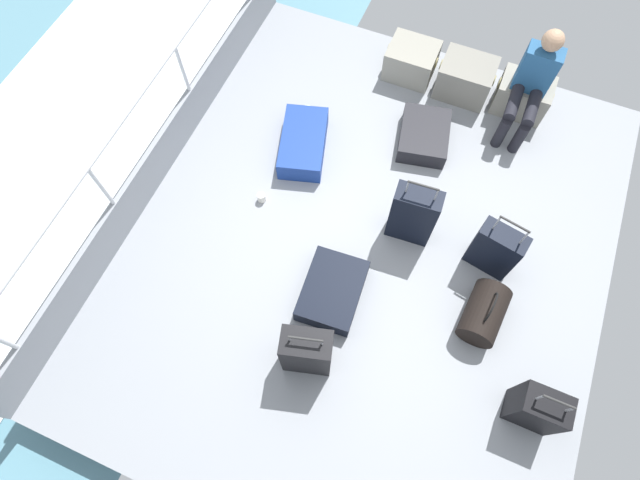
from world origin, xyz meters
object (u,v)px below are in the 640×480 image
Objects in this scene: cargo_crate_2 at (523,96)px; suitcase_5 at (537,409)px; suitcase_3 at (303,143)px; suitcase_6 at (424,136)px; paper_cup at (261,197)px; suitcase_1 at (495,249)px; suitcase_2 at (332,291)px; passenger_seated at (532,83)px; cargo_crate_0 at (411,61)px; suitcase_0 at (307,351)px; cargo_crate_1 at (465,78)px; suitcase_4 at (413,215)px; duffel_bag at (484,313)px.

suitcase_5 is at bearing -75.39° from cargo_crate_2.
suitcase_3 is 1.24m from suitcase_6.
suitcase_5 is 3.02m from paper_cup.
suitcase_2 is (-1.20, -0.84, -0.19)m from suitcase_1.
suitcase_2 is (-1.04, -2.56, -0.46)m from passenger_seated.
suitcase_1 reaches higher than suitcase_6.
suitcase_6 is at bearing 45.68° from paper_cup.
suitcase_3 reaches higher than paper_cup.
cargo_crate_0 is 1.56m from suitcase_3.
suitcase_5 is at bearing -54.54° from suitcase_6.
passenger_seated reaches higher than suitcase_0.
suitcase_0 is 7.51× the size of paper_cup.
cargo_crate_1 is 0.78× the size of suitcase_0.
suitcase_6 is at bearing -102.95° from cargo_crate_1.
suitcase_1 is 2.23m from paper_cup.
passenger_seated is at bearing 32.37° from suitcase_3.
suitcase_2 and suitcase_6 have the same top height.
passenger_seated reaches higher than paper_cup.
cargo_crate_2 is 0.71× the size of suitcase_1.
passenger_seated reaches higher than cargo_crate_0.
suitcase_1 is (1.17, 1.47, -0.03)m from suitcase_0.
cargo_crate_1 is at bearing -178.58° from cargo_crate_2.
cargo_crate_2 reaches higher than paper_cup.
cargo_crate_2 is at bearing 1.42° from cargo_crate_1.
suitcase_0 is 0.94× the size of suitcase_1.
suitcase_1 is at bearing -48.17° from suitcase_6.
suitcase_5 is at bearing -10.27° from suitcase_2.
suitcase_4 is 1.05m from duffel_bag.
suitcase_4 reaches higher than suitcase_0.
cargo_crate_2 is 2.36m from suitcase_3.
cargo_crate_1 is at bearing 83.25° from suitcase_0.
cargo_crate_1 is at bearing -2.86° from cargo_crate_0.
cargo_crate_0 is 2.76m from suitcase_2.
duffel_bag is (0.86, -0.57, -0.19)m from suitcase_4.
cargo_crate_2 is 0.66× the size of suitcase_4.
cargo_crate_1 is at bearing 77.05° from suitcase_6.
suitcase_1 reaches higher than paper_cup.
suitcase_3 is at bearing 114.36° from suitcase_0.
suitcase_0 is at bearing -107.69° from passenger_seated.
suitcase_1 is at bearing -53.97° from cargo_crate_0.
suitcase_1 is at bearing -85.23° from cargo_crate_2.
duffel_bag is at bearing -83.86° from passenger_seated.
suitcase_0 is at bearing -106.80° from cargo_crate_2.
suitcase_5 is at bearing -61.39° from suitcase_1.
paper_cup is at bearing 129.28° from suitcase_0.
suitcase_5 is (0.80, -2.89, -0.30)m from passenger_seated.
suitcase_5 is at bearing -31.84° from suitcase_3.
suitcase_0 is at bearing -104.98° from suitcase_4.
cargo_crate_2 is 1.90m from suitcase_1.
suitcase_3 is at bearing 78.55° from paper_cup.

